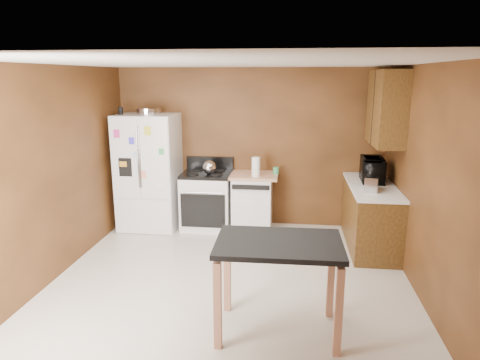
% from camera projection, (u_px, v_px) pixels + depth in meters
% --- Properties ---
extents(floor, '(4.50, 4.50, 0.00)m').
position_uv_depth(floor, '(229.00, 286.00, 4.95)').
color(floor, beige).
rests_on(floor, ground).
extents(ceiling, '(4.50, 4.50, 0.00)m').
position_uv_depth(ceiling, '(228.00, 63.00, 4.36)').
color(ceiling, white).
rests_on(ceiling, ground).
extents(wall_back, '(4.20, 0.00, 4.20)m').
position_uv_depth(wall_back, '(250.00, 148.00, 6.82)').
color(wall_back, brown).
rests_on(wall_back, ground).
extents(wall_front, '(4.20, 0.00, 4.20)m').
position_uv_depth(wall_front, '(171.00, 273.00, 2.48)').
color(wall_front, brown).
rests_on(wall_front, ground).
extents(wall_left, '(0.00, 4.50, 4.50)m').
position_uv_depth(wall_left, '(48.00, 176.00, 4.90)').
color(wall_left, brown).
rests_on(wall_left, ground).
extents(wall_right, '(0.00, 4.50, 4.50)m').
position_uv_depth(wall_right, '(430.00, 187.00, 4.40)').
color(wall_right, brown).
rests_on(wall_right, ground).
extents(roasting_pan, '(0.36, 0.36, 0.09)m').
position_uv_depth(roasting_pan, '(148.00, 111.00, 6.53)').
color(roasting_pan, silver).
rests_on(roasting_pan, refrigerator).
extents(pen_cup, '(0.07, 0.07, 0.11)m').
position_uv_depth(pen_cup, '(121.00, 111.00, 6.47)').
color(pen_cup, black).
rests_on(pen_cup, refrigerator).
extents(kettle, '(0.21, 0.21, 0.21)m').
position_uv_depth(kettle, '(209.00, 167.00, 6.55)').
color(kettle, silver).
rests_on(kettle, gas_range).
extents(paper_towel, '(0.14, 0.14, 0.29)m').
position_uv_depth(paper_towel, '(256.00, 167.00, 6.43)').
color(paper_towel, white).
rests_on(paper_towel, dishwasher).
extents(green_canister, '(0.11, 0.11, 0.10)m').
position_uv_depth(green_canister, '(276.00, 170.00, 6.63)').
color(green_canister, '#3B9A5A').
rests_on(green_canister, dishwasher).
extents(toaster, '(0.23, 0.30, 0.20)m').
position_uv_depth(toaster, '(372.00, 183.00, 5.60)').
color(toaster, silver).
rests_on(toaster, right_cabinets).
extents(microwave, '(0.40, 0.57, 0.31)m').
position_uv_depth(microwave, '(373.00, 171.00, 6.09)').
color(microwave, black).
rests_on(microwave, right_cabinets).
extents(refrigerator, '(0.90, 0.80, 1.80)m').
position_uv_depth(refrigerator, '(149.00, 172.00, 6.72)').
color(refrigerator, white).
rests_on(refrigerator, ground).
extents(gas_range, '(0.76, 0.68, 1.10)m').
position_uv_depth(gas_range, '(207.00, 200.00, 6.77)').
color(gas_range, white).
rests_on(gas_range, ground).
extents(dishwasher, '(0.78, 0.63, 0.89)m').
position_uv_depth(dishwasher, '(252.00, 201.00, 6.71)').
color(dishwasher, white).
rests_on(dishwasher, ground).
extents(right_cabinets, '(0.63, 1.58, 2.45)m').
position_uv_depth(right_cabinets, '(375.00, 184.00, 5.94)').
color(right_cabinets, brown).
rests_on(right_cabinets, ground).
extents(island, '(1.16, 0.79, 0.91)m').
position_uv_depth(island, '(279.00, 256.00, 3.91)').
color(island, black).
rests_on(island, ground).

